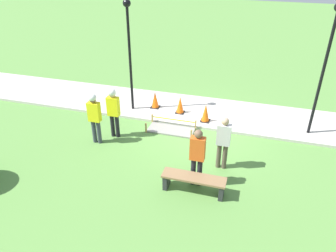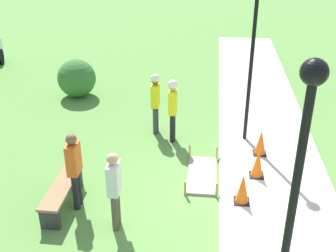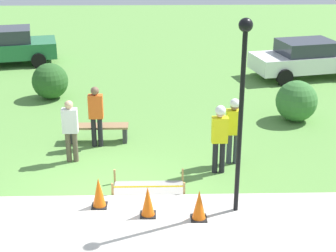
{
  "view_description": "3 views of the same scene",
  "coord_description": "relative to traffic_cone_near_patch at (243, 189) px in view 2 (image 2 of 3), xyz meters",
  "views": [
    {
      "loc": [
        -1.8,
        10.24,
        6.06
      ],
      "look_at": [
        0.77,
        1.47,
        0.81
      ],
      "focal_mm": 35.0,
      "sensor_mm": 36.0,
      "label": 1
    },
    {
      "loc": [
        -7.73,
        0.29,
        5.66
      ],
      "look_at": [
        1.26,
        1.28,
        1.17
      ],
      "focal_mm": 45.0,
      "sensor_mm": 36.0,
      "label": 2
    },
    {
      "loc": [
        1.15,
        -10.46,
        5.95
      ],
      "look_at": [
        1.46,
        1.65,
        1.15
      ],
      "focal_mm": 55.0,
      "sensor_mm": 36.0,
      "label": 3
    }
  ],
  "objects": [
    {
      "name": "ground_plane",
      "position": [
        0.12,
        0.49,
        -0.44
      ],
      "size": [
        60.0,
        60.0,
        0.0
      ],
      "primitive_type": "plane",
      "color": "#5B8E42"
    },
    {
      "name": "sidewalk",
      "position": [
        0.12,
        -0.82,
        -0.39
      ],
      "size": [
        28.0,
        2.61,
        0.1
      ],
      "color": "#BCB7AD",
      "rests_on": "ground_plane"
    },
    {
      "name": "wet_concrete_patch",
      "position": [
        1.08,
        0.9,
        -0.41
      ],
      "size": [
        1.71,
        0.76,
        0.37
      ],
      "color": "gray",
      "rests_on": "ground_plane"
    },
    {
      "name": "traffic_cone_near_patch",
      "position": [
        0.0,
        0.0,
        0.0
      ],
      "size": [
        0.34,
        0.34,
        0.7
      ],
      "color": "black",
      "rests_on": "sidewalk"
    },
    {
      "name": "traffic_cone_far_patch",
      "position": [
        1.08,
        -0.4,
        -0.01
      ],
      "size": [
        0.34,
        0.34,
        0.68
      ],
      "color": "black",
      "rests_on": "sidewalk"
    },
    {
      "name": "traffic_cone_sidewalk_edge",
      "position": [
        2.16,
        -0.57,
        -0.01
      ],
      "size": [
        0.34,
        0.34,
        0.67
      ],
      "color": "black",
      "rests_on": "sidewalk"
    },
    {
      "name": "park_bench",
      "position": [
        -0.4,
        3.88,
        -0.09
      ],
      "size": [
        1.74,
        0.44,
        0.51
      ],
      "color": "#2D2D33",
      "rests_on": "ground_plane"
    },
    {
      "name": "worker_supervisor",
      "position": [
        3.28,
        2.33,
        0.64
      ],
      "size": [
        0.4,
        0.26,
        1.8
      ],
      "color": "#383D47",
      "rests_on": "ground_plane"
    },
    {
      "name": "worker_assistant",
      "position": [
        2.85,
        1.79,
        0.64
      ],
      "size": [
        0.4,
        0.26,
        1.81
      ],
      "color": "black",
      "rests_on": "ground_plane"
    },
    {
      "name": "bystander_in_orange_shirt",
      "position": [
        -0.4,
        3.53,
        0.56
      ],
      "size": [
        0.4,
        0.23,
        1.77
      ],
      "color": "black",
      "rests_on": "ground_plane"
    },
    {
      "name": "bystander_in_gray_shirt",
      "position": [
        -0.97,
        2.56,
        0.52
      ],
      "size": [
        0.4,
        0.22,
        1.71
      ],
      "color": "brown",
      "rests_on": "ground_plane"
    },
    {
      "name": "lamppost_near",
      "position": [
        2.99,
        -0.22,
        2.36
      ],
      "size": [
        0.28,
        0.28,
        4.18
      ],
      "color": "black",
      "rests_on": "sidewalk"
    },
    {
      "name": "lamppost_far",
      "position": [
        -3.66,
        -0.19,
        2.48
      ],
      "size": [
        0.28,
        0.28,
        4.38
      ],
      "color": "black",
      "rests_on": "sidewalk"
    },
    {
      "name": "shrub_rounded_near",
      "position": [
        5.75,
        5.43,
        0.22
      ],
      "size": [
        1.32,
        1.32,
        1.32
      ],
      "color": "#387033",
      "rests_on": "ground_plane"
    }
  ]
}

